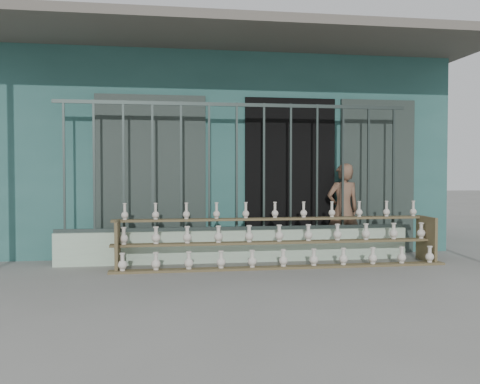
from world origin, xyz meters
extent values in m
plane|color=slate|center=(0.00, 0.00, 0.00)|extent=(60.00, 60.00, 0.00)
cube|color=#2A5A55|center=(0.00, 4.30, 1.60)|extent=(7.00, 5.00, 3.20)
cube|color=black|center=(0.90, 1.82, 1.20)|extent=(1.40, 0.12, 2.40)
cube|color=#212D28|center=(-1.20, 1.78, 1.20)|extent=(1.60, 0.08, 2.40)
cube|color=#212D28|center=(2.30, 1.78, 1.20)|extent=(1.20, 0.08, 2.40)
cube|color=#59544C|center=(0.00, 1.20, 3.15)|extent=(7.40, 2.00, 0.12)
cube|color=#AFCCB0|center=(0.00, 1.30, 0.23)|extent=(5.00, 0.20, 0.45)
cube|color=#283330|center=(-2.35, 1.30, 1.35)|extent=(0.03, 0.03, 1.80)
cube|color=#283330|center=(-1.96, 1.30, 1.35)|extent=(0.03, 0.03, 1.80)
cube|color=#283330|center=(-1.57, 1.30, 1.35)|extent=(0.03, 0.03, 1.80)
cube|color=#283330|center=(-1.18, 1.30, 1.35)|extent=(0.03, 0.03, 1.80)
cube|color=#283330|center=(-0.78, 1.30, 1.35)|extent=(0.03, 0.03, 1.80)
cube|color=#283330|center=(-0.39, 1.30, 1.35)|extent=(0.03, 0.03, 1.80)
cube|color=#283330|center=(0.00, 1.30, 1.35)|extent=(0.03, 0.03, 1.80)
cube|color=#283330|center=(0.39, 1.30, 1.35)|extent=(0.03, 0.03, 1.80)
cube|color=#283330|center=(0.78, 1.30, 1.35)|extent=(0.03, 0.03, 1.80)
cube|color=#283330|center=(1.17, 1.30, 1.35)|extent=(0.03, 0.03, 1.80)
cube|color=#283330|center=(1.57, 1.30, 1.35)|extent=(0.03, 0.03, 1.80)
cube|color=#283330|center=(1.96, 1.30, 1.35)|extent=(0.03, 0.03, 1.80)
cube|color=#283330|center=(2.35, 1.30, 1.35)|extent=(0.03, 0.03, 1.80)
cube|color=#283330|center=(0.00, 1.30, 2.22)|extent=(5.00, 0.04, 0.05)
cube|color=#283330|center=(0.00, 1.30, 0.47)|extent=(5.00, 0.04, 0.05)
cube|color=brown|center=(0.52, 0.65, 0.01)|extent=(4.50, 0.18, 0.03)
cube|color=brown|center=(0.52, 0.90, 0.32)|extent=(4.50, 0.18, 0.03)
cube|color=brown|center=(0.52, 1.15, 0.61)|extent=(4.50, 0.18, 0.03)
cube|color=brown|center=(-1.63, 0.90, 0.32)|extent=(0.04, 0.55, 0.64)
cube|color=brown|center=(2.67, 0.90, 0.32)|extent=(0.04, 0.55, 0.64)
imported|color=brown|center=(1.67, 1.55, 0.70)|extent=(0.54, 0.38, 1.40)
camera|label=1|loc=(-1.12, -6.17, 1.25)|focal=40.00mm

